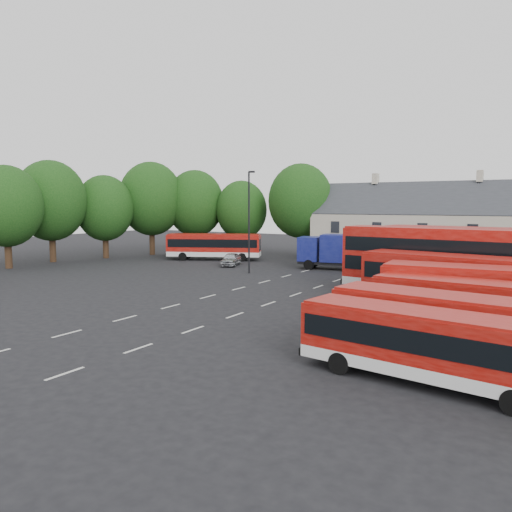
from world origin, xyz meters
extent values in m
plane|color=black|center=(0.00, 0.00, 0.00)|extent=(140.00, 140.00, 0.00)
cube|color=beige|center=(0.00, -10.00, 0.01)|extent=(0.15, 1.80, 0.01)
cube|color=beige|center=(0.00, -6.00, 0.01)|extent=(0.15, 1.80, 0.01)
cube|color=beige|center=(0.00, -2.00, 0.01)|extent=(0.15, 1.80, 0.01)
cube|color=beige|center=(0.00, 2.00, 0.01)|extent=(0.15, 1.80, 0.01)
cube|color=beige|center=(0.00, 6.00, 0.01)|extent=(0.15, 1.80, 0.01)
cube|color=beige|center=(0.00, 10.00, 0.01)|extent=(0.15, 1.80, 0.01)
cube|color=beige|center=(0.00, 14.00, 0.01)|extent=(0.15, 1.80, 0.01)
cube|color=beige|center=(0.00, 18.00, 0.01)|extent=(0.15, 1.80, 0.01)
cube|color=beige|center=(5.00, -14.00, 0.01)|extent=(0.15, 1.80, 0.01)
cube|color=beige|center=(5.00, -10.00, 0.01)|extent=(0.15, 1.80, 0.01)
cube|color=beige|center=(5.00, -6.00, 0.01)|extent=(0.15, 1.80, 0.01)
cube|color=beige|center=(5.00, -2.00, 0.01)|extent=(0.15, 1.80, 0.01)
cube|color=beige|center=(5.00, 2.00, 0.01)|extent=(0.15, 1.80, 0.01)
cube|color=beige|center=(5.00, 6.00, 0.01)|extent=(0.15, 1.80, 0.01)
cube|color=beige|center=(5.00, 10.00, 0.01)|extent=(0.15, 1.80, 0.01)
cube|color=beige|center=(5.00, 14.00, 0.01)|extent=(0.15, 1.80, 0.01)
cube|color=beige|center=(5.00, 18.00, 0.01)|extent=(0.15, 1.80, 0.01)
cylinder|color=black|center=(-27.00, 4.00, 1.92)|extent=(0.70, 0.70, 3.85)
ellipsoid|color=#10380F|center=(-27.00, 4.00, 6.39)|extent=(7.26, 7.26, 8.35)
cylinder|color=black|center=(-28.00, 10.00, 2.10)|extent=(0.70, 0.70, 4.20)
ellipsoid|color=#10380F|center=(-28.00, 10.00, 6.97)|extent=(7.92, 7.92, 9.11)
cylinder|color=black|center=(-26.00, 16.00, 1.84)|extent=(0.70, 0.70, 3.67)
ellipsoid|color=#10380F|center=(-26.00, 16.00, 6.10)|extent=(6.93, 6.93, 7.97)
cylinder|color=black|center=(-24.00, 22.00, 2.19)|extent=(0.70, 0.70, 4.38)
ellipsoid|color=#10380F|center=(-24.00, 22.00, 7.26)|extent=(8.25, 8.25, 9.49)
cylinder|color=black|center=(-20.00, 26.00, 2.01)|extent=(0.70, 0.70, 4.02)
ellipsoid|color=#10380F|center=(-20.00, 26.00, 6.68)|extent=(7.59, 7.59, 8.73)
cylinder|color=black|center=(-14.00, 28.00, 1.75)|extent=(0.70, 0.70, 3.50)
ellipsoid|color=#10380F|center=(-14.00, 28.00, 5.81)|extent=(6.60, 6.60, 7.59)
cylinder|color=black|center=(-6.00, 29.00, 2.10)|extent=(0.70, 0.70, 4.20)
ellipsoid|color=#10380F|center=(-6.00, 29.00, 6.97)|extent=(7.92, 7.92, 9.11)
cube|color=beige|center=(14.00, 30.00, 2.75)|extent=(35.00, 7.00, 5.50)
cube|color=#2D3035|center=(14.00, 30.00, 5.50)|extent=(35.70, 7.13, 7.13)
cube|color=beige|center=(3.00, 30.00, 9.46)|extent=(0.60, 0.90, 1.20)
cube|color=beige|center=(14.00, 30.00, 9.46)|extent=(0.60, 0.90, 1.20)
cube|color=silver|center=(17.41, -7.87, 0.68)|extent=(9.88, 3.41, 0.48)
cube|color=#951109|center=(17.41, -7.87, 1.78)|extent=(9.88, 3.41, 1.72)
cube|color=black|center=(17.41, -7.87, 1.83)|extent=(9.51, 3.42, 0.84)
cube|color=#951109|center=(17.41, -7.87, 2.68)|extent=(9.68, 3.30, 0.11)
cylinder|color=black|center=(14.21, -8.46, 0.44)|extent=(0.90, 0.36, 0.88)
cube|color=silver|center=(17.91, -5.04, 0.73)|extent=(10.52, 3.52, 0.52)
cube|color=#951109|center=(17.91, -5.04, 1.90)|extent=(10.52, 3.52, 1.83)
cube|color=black|center=(17.91, -5.04, 1.95)|extent=(10.11, 3.53, 0.89)
cube|color=#951109|center=(17.91, -5.04, 2.86)|extent=(10.30, 3.41, 0.11)
cylinder|color=black|center=(14.51, -5.71, 0.47)|extent=(0.96, 0.37, 0.94)
cube|color=silver|center=(18.27, -0.55, 0.73)|extent=(10.50, 3.27, 0.52)
cube|color=#951109|center=(18.27, -0.55, 1.90)|extent=(10.50, 3.27, 1.83)
cube|color=black|center=(18.27, -0.55, 1.95)|extent=(10.10, 3.29, 0.89)
cube|color=#951109|center=(18.27, -0.55, 2.87)|extent=(10.29, 3.15, 0.11)
cylinder|color=black|center=(14.88, -1.31, 0.47)|extent=(0.96, 0.35, 0.94)
cube|color=silver|center=(18.63, 2.39, 0.82)|extent=(11.83, 3.40, 0.58)
cube|color=#951109|center=(18.63, 2.39, 2.15)|extent=(11.83, 3.40, 2.07)
cube|color=black|center=(18.63, 2.39, 2.20)|extent=(11.36, 3.44, 1.01)
cube|color=#951109|center=(18.63, 2.39, 3.24)|extent=(11.59, 3.28, 0.13)
cylinder|color=black|center=(14.98, 0.95, 0.53)|extent=(1.08, 0.37, 1.06)
cube|color=silver|center=(16.30, 6.14, 0.86)|extent=(12.52, 4.71, 0.61)
cube|color=#951109|center=(16.30, 6.14, 2.25)|extent=(12.52, 4.71, 2.17)
cube|color=black|center=(16.30, 6.14, 2.31)|extent=(12.05, 4.69, 1.06)
cube|color=#951109|center=(16.30, 6.14, 3.39)|extent=(12.26, 4.56, 0.13)
cylinder|color=black|center=(12.23, 5.52, 0.56)|extent=(1.15, 0.49, 1.11)
cube|color=silver|center=(13.46, 9.97, 0.85)|extent=(12.29, 3.95, 0.60)
cube|color=#951109|center=(13.46, 9.97, 2.99)|extent=(12.29, 3.95, 3.68)
cube|color=black|center=(13.46, 9.97, 2.28)|extent=(11.81, 3.97, 1.04)
cube|color=#951109|center=(13.46, 9.97, 4.88)|extent=(12.04, 3.82, 0.13)
cylinder|color=black|center=(9.49, 9.13, 0.55)|extent=(1.12, 0.42, 1.10)
cylinder|color=black|center=(17.43, 10.82, 0.55)|extent=(1.12, 0.42, 1.10)
cube|color=black|center=(13.46, 9.97, 3.70)|extent=(11.81, 3.97, 1.04)
cube|color=silver|center=(15.23, 13.72, 0.84)|extent=(12.15, 3.90, 0.60)
cube|color=#951109|center=(15.23, 13.72, 2.96)|extent=(12.15, 3.90, 3.64)
cube|color=black|center=(15.23, 13.72, 2.25)|extent=(11.68, 3.92, 1.03)
cube|color=#951109|center=(15.23, 13.72, 4.83)|extent=(11.90, 3.77, 0.13)
cylinder|color=black|center=(11.31, 12.88, 0.54)|extent=(1.11, 0.41, 1.09)
cube|color=black|center=(15.23, 13.72, 3.66)|extent=(11.68, 3.92, 1.03)
cube|color=silver|center=(-13.42, 21.15, 0.77)|extent=(10.97, 6.83, 0.55)
cube|color=#951109|center=(-13.42, 21.15, 2.01)|extent=(10.97, 6.83, 1.94)
cube|color=black|center=(-13.42, 21.15, 2.06)|extent=(10.60, 6.70, 0.94)
cube|color=#951109|center=(-13.42, 21.15, 3.03)|extent=(10.73, 6.65, 0.12)
cylinder|color=black|center=(-16.13, 18.66, 0.50)|extent=(1.02, 0.67, 0.99)
cylinder|color=black|center=(-10.71, 23.63, 0.50)|extent=(1.02, 0.67, 0.99)
cube|color=black|center=(2.43, 20.73, 0.66)|extent=(8.36, 3.65, 0.30)
cube|color=navy|center=(-0.55, 20.15, 2.02)|extent=(2.47, 2.87, 2.43)
cube|color=black|center=(-1.50, 19.97, 2.39)|extent=(0.51, 2.13, 1.21)
cube|color=navy|center=(3.57, 20.95, 2.18)|extent=(6.15, 3.58, 2.73)
cylinder|color=black|center=(-0.14, 19.07, 0.51)|extent=(1.05, 0.47, 1.01)
cylinder|color=black|center=(5.23, 22.44, 0.51)|extent=(1.05, 0.47, 1.01)
imported|color=#ABAEB3|center=(-8.71, 17.74, 0.69)|extent=(2.92, 4.34, 1.37)
cylinder|color=black|center=(-3.97, 13.87, 4.80)|extent=(0.17, 0.17, 9.61)
cube|color=black|center=(-3.69, 13.90, 9.61)|extent=(0.60, 0.31, 0.17)
camera|label=1|loc=(21.25, -26.28, 6.63)|focal=35.00mm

